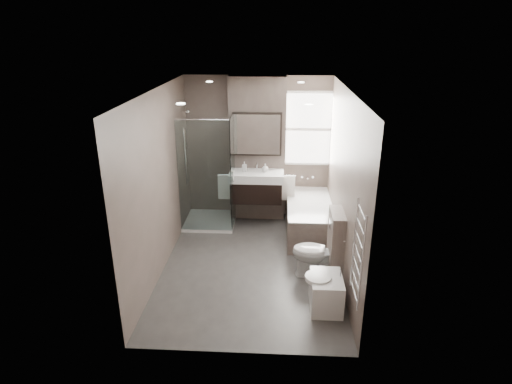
# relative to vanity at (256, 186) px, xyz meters

# --- Properties ---
(room) EXTENTS (2.70, 3.90, 2.70)m
(room) POSITION_rel_vanity_xyz_m (0.00, -1.43, 0.56)
(room) COLOR #43403D
(room) RESTS_ON ground
(vanity_pier) EXTENTS (1.00, 0.25, 2.60)m
(vanity_pier) POSITION_rel_vanity_xyz_m (0.00, 0.35, 0.56)
(vanity_pier) COLOR #61544C
(vanity_pier) RESTS_ON ground
(vanity) EXTENTS (0.95, 0.47, 0.66)m
(vanity) POSITION_rel_vanity_xyz_m (0.00, 0.00, 0.00)
(vanity) COLOR black
(vanity) RESTS_ON vanity_pier
(mirror_cabinet) EXTENTS (0.86, 0.08, 0.76)m
(mirror_cabinet) POSITION_rel_vanity_xyz_m (0.00, 0.19, 0.89)
(mirror_cabinet) COLOR black
(mirror_cabinet) RESTS_ON vanity_pier
(towel_left) EXTENTS (0.24, 0.06, 0.44)m
(towel_left) POSITION_rel_vanity_xyz_m (-0.56, -0.02, -0.02)
(towel_left) COLOR white
(towel_left) RESTS_ON vanity_pier
(towel_right) EXTENTS (0.24, 0.06, 0.44)m
(towel_right) POSITION_rel_vanity_xyz_m (0.56, -0.02, -0.02)
(towel_right) COLOR white
(towel_right) RESTS_ON vanity_pier
(shower_enclosure) EXTENTS (0.90, 0.90, 2.00)m
(shower_enclosure) POSITION_rel_vanity_xyz_m (-0.75, -0.08, -0.25)
(shower_enclosure) COLOR white
(shower_enclosure) RESTS_ON ground
(bathtub) EXTENTS (0.75, 1.60, 0.57)m
(bathtub) POSITION_rel_vanity_xyz_m (0.92, -0.33, -0.43)
(bathtub) COLOR #61544C
(bathtub) RESTS_ON ground
(window) EXTENTS (0.98, 0.06, 1.33)m
(window) POSITION_rel_vanity_xyz_m (0.90, 0.45, 0.93)
(window) COLOR white
(window) RESTS_ON room
(toilet) EXTENTS (0.79, 0.52, 0.74)m
(toilet) POSITION_rel_vanity_xyz_m (0.97, -1.69, -0.37)
(toilet) COLOR white
(toilet) RESTS_ON ground
(cistern_box) EXTENTS (0.19, 0.55, 1.00)m
(cistern_box) POSITION_rel_vanity_xyz_m (1.21, -1.68, -0.24)
(cistern_box) COLOR #61544C
(cistern_box) RESTS_ON ground
(bidet) EXTENTS (0.47, 0.55, 0.57)m
(bidet) POSITION_rel_vanity_xyz_m (1.01, -2.44, -0.51)
(bidet) COLOR white
(bidet) RESTS_ON ground
(towel_radiator) EXTENTS (0.03, 0.49, 1.10)m
(towel_radiator) POSITION_rel_vanity_xyz_m (1.25, -3.03, 0.38)
(towel_radiator) COLOR silver
(towel_radiator) RESTS_ON room
(soap_bottle_a) EXTENTS (0.08, 0.08, 0.17)m
(soap_bottle_a) POSITION_rel_vanity_xyz_m (-0.21, 0.03, 0.35)
(soap_bottle_a) COLOR white
(soap_bottle_a) RESTS_ON vanity
(soap_bottle_b) EXTENTS (0.11, 0.11, 0.15)m
(soap_bottle_b) POSITION_rel_vanity_xyz_m (0.15, 0.03, 0.33)
(soap_bottle_b) COLOR white
(soap_bottle_b) RESTS_ON vanity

